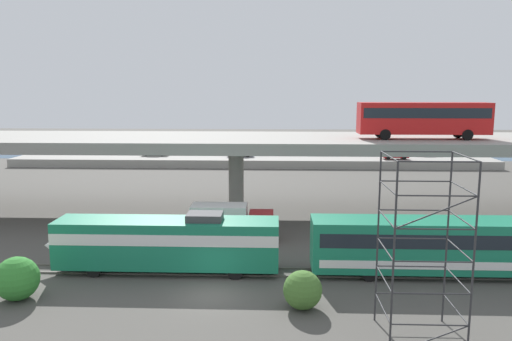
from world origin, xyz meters
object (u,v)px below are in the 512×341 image
(parked_car_2, at_px, (240,152))
(parked_car_3, at_px, (395,154))
(parked_car_0, at_px, (155,151))
(parked_car_1, at_px, (425,151))
(train_locomotive, at_px, (157,241))
(scaffolding_tower, at_px, (423,243))
(transit_bus_on_overpass, at_px, (423,117))
(train_coach_lead, at_px, (471,245))
(service_truck_west, at_px, (230,221))

(parked_car_2, relative_size, parked_car_3, 1.07)
(parked_car_0, relative_size, parked_car_1, 1.02)
(train_locomotive, xyz_separation_m, scaffolding_tower, (15.49, -8.90, 2.83))
(parked_car_0, height_order, parked_car_2, same)
(transit_bus_on_overpass, distance_m, parked_car_0, 50.78)
(parked_car_0, bearing_deg, parked_car_2, -2.72)
(scaffolding_tower, xyz_separation_m, parked_car_0, (-27.94, 60.00, -2.93))
(scaffolding_tower, relative_size, parked_car_3, 2.31)
(parked_car_2, bearing_deg, transit_bus_on_overpass, 118.78)
(parked_car_3, bearing_deg, train_coach_lead, -97.13)
(train_coach_lead, bearing_deg, train_locomotive, 0.00)
(parked_car_1, bearing_deg, service_truck_west, -122.64)
(train_locomotive, relative_size, transit_bus_on_overpass, 1.36)
(train_locomotive, bearing_deg, transit_bus_on_overpass, -146.40)
(service_truck_west, bearing_deg, train_locomotive, -120.61)
(transit_bus_on_overpass, height_order, service_truck_west, transit_bus_on_overpass)
(train_locomotive, distance_m, parked_car_1, 62.74)
(scaffolding_tower, distance_m, parked_car_0, 66.26)
(train_locomotive, height_order, parked_car_2, train_locomotive)
(parked_car_3, bearing_deg, transit_bus_on_overpass, -99.29)
(train_locomotive, relative_size, parked_car_3, 4.01)
(scaffolding_tower, bearing_deg, parked_car_3, 78.21)
(parked_car_1, bearing_deg, parked_car_3, -142.70)
(train_locomotive, bearing_deg, parked_car_1, -122.36)
(train_locomotive, distance_m, service_truck_west, 8.64)
(scaffolding_tower, bearing_deg, parked_car_2, 102.61)
(transit_bus_on_overpass, relative_size, scaffolding_tower, 1.28)
(transit_bus_on_overpass, bearing_deg, parked_car_2, -61.22)
(parked_car_0, bearing_deg, train_coach_lead, -56.48)
(train_coach_lead, bearing_deg, scaffolding_tower, 56.44)
(parked_car_0, distance_m, parked_car_2, 14.69)
(transit_bus_on_overpass, relative_size, parked_car_0, 2.72)
(scaffolding_tower, relative_size, parked_car_1, 2.17)
(parked_car_0, distance_m, parked_car_1, 46.07)
(parked_car_2, bearing_deg, train_locomotive, 87.47)
(train_coach_lead, relative_size, service_truck_west, 3.16)
(parked_car_1, height_order, parked_car_3, same)
(train_coach_lead, relative_size, scaffolding_tower, 2.29)
(scaffolding_tower, distance_m, parked_car_3, 58.53)
(service_truck_west, distance_m, parked_car_0, 46.82)
(train_locomotive, bearing_deg, parked_car_0, -76.30)
(transit_bus_on_overpass, relative_size, parked_car_2, 2.74)
(train_locomotive, height_order, scaffolding_tower, scaffolding_tower)
(parked_car_3, bearing_deg, parked_car_1, 37.30)
(service_truck_west, xyz_separation_m, parked_car_1, (29.19, 45.57, 0.46))
(train_coach_lead, relative_size, parked_car_0, 4.86)
(train_locomotive, height_order, parked_car_1, train_locomotive)
(service_truck_west, height_order, parked_car_3, service_truck_west)
(parked_car_1, distance_m, parked_car_3, 7.72)
(scaffolding_tower, height_order, parked_car_2, scaffolding_tower)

